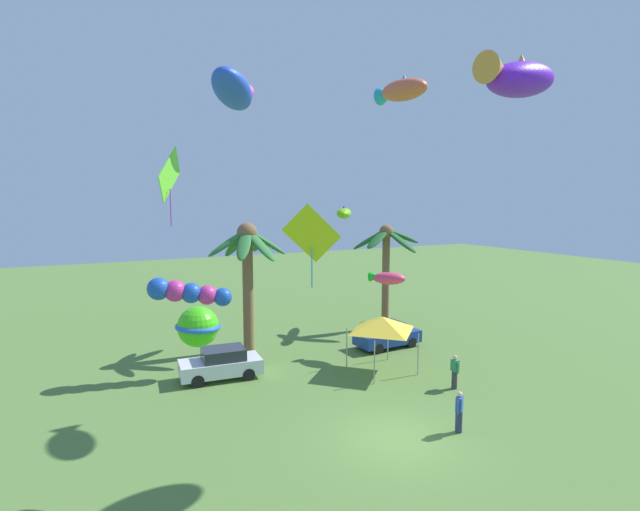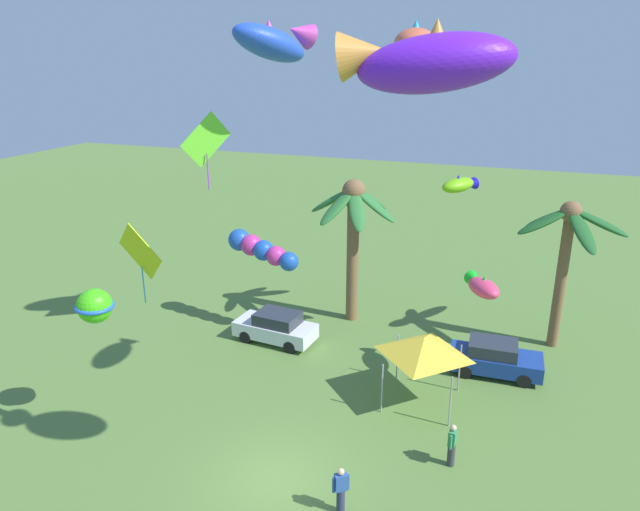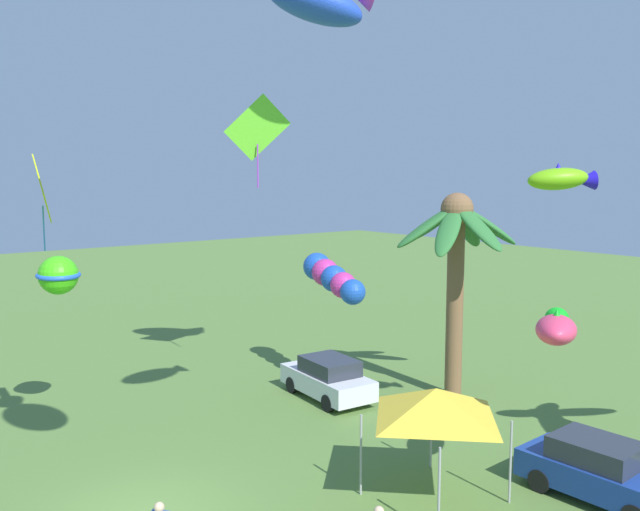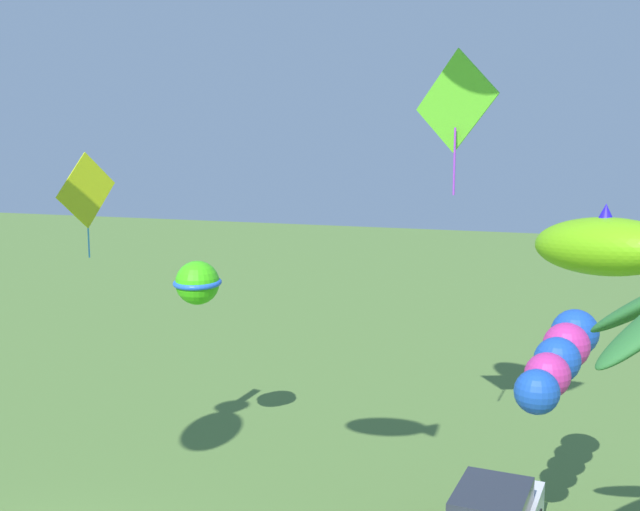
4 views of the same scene
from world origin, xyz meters
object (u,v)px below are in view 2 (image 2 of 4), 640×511
parked_car_0 (495,358)px  spectator_1 (341,490)px  kite_fish_7 (482,286)px  parked_car_1 (276,327)px  kite_fish_2 (460,185)px  kite_fish_6 (274,41)px  kite_fish_1 (425,61)px  palm_tree_1 (567,238)px  spectator_0 (452,445)px  kite_diamond_0 (206,141)px  kite_fish_4 (416,44)px  festival_tent (424,346)px  kite_ball_5 (95,306)px  kite_diamond_8 (140,253)px  palm_tree_0 (353,219)px  kite_tube_3 (260,249)px

parked_car_0 → spectator_1: (-3.72, -10.03, 0.06)m
parked_car_0 → kite_fish_7: (-0.76, -0.99, 3.63)m
parked_car_1 → spectator_1: 11.50m
kite_fish_2 → kite_fish_7: 4.50m
kite_fish_6 → kite_fish_7: 12.79m
parked_car_1 → kite_fish_1: bearing=-49.9°
palm_tree_1 → parked_car_1: palm_tree_1 is taller
parked_car_1 → kite_fish_6: (0.64, -0.83, 12.94)m
spectator_0 → kite_diamond_0: (-11.66, 4.83, 8.91)m
palm_tree_1 → kite_fish_4: kite_fish_4 is taller
festival_tent → kite_fish_1: (0.72, -7.17, 10.59)m
festival_tent → spectator_0: bearing=-64.3°
spectator_1 → festival_tent: festival_tent is taller
palm_tree_1 → parked_car_1: 14.06m
kite_diamond_0 → kite_fish_1: (10.70, -8.51, 3.34)m
parked_car_0 → parked_car_1: same height
spectator_1 → spectator_0: bearing=49.5°
kite_ball_5 → parked_car_0: bearing=34.3°
kite_fish_6 → kite_diamond_8: size_ratio=1.57×
palm_tree_0 → kite_fish_4: 12.43m
spectator_1 → kite_tube_3: (-7.73, 10.75, 3.38)m
kite_fish_4 → kite_fish_6: 7.49m
kite_ball_5 → kite_fish_4: bearing=20.5°
kite_fish_7 → kite_diamond_8: (-9.20, -9.22, 3.30)m
palm_tree_1 → parked_car_1: bearing=-161.5°
parked_car_0 → kite_fish_1: kite_fish_1 is taller
kite_fish_6 → kite_diamond_8: kite_fish_6 is taller
parked_car_0 → kite_fish_2: (-2.22, 1.32, 7.20)m
festival_tent → kite_fish_2: size_ratio=1.49×
festival_tent → spectator_1: bearing=-99.6°
kite_tube_3 → kite_fish_6: kite_fish_6 is taller
kite_fish_1 → kite_fish_6: size_ratio=1.03×
kite_fish_1 → kite_fish_7: bearing=83.4°
spectator_0 → kite_fish_1: bearing=-104.6°
kite_tube_3 → kite_ball_5: bearing=-99.8°
kite_tube_3 → kite_diamond_8: bearing=-82.2°
spectator_0 → kite_fish_6: bearing=148.1°
parked_car_0 → kite_fish_4: (-3.11, -5.21, 12.75)m
festival_tent → kite_diamond_0: bearing=172.4°
kite_fish_4 → kite_fish_7: size_ratio=1.31×
kite_fish_1 → kite_tube_3: 17.15m
parked_car_0 → kite_diamond_8: (-9.96, -10.21, 6.93)m
kite_diamond_8 → palm_tree_1: bearing=48.4°
spectator_1 → kite_ball_5: bearing=173.4°
kite_ball_5 → kite_fish_2: bearing=43.3°
spectator_0 → kite_fish_7: (0.13, 5.72, 3.57)m
kite_tube_3 → kite_diamond_0: bearing=-112.8°
festival_tent → kite_fish_2: 7.12m
kite_fish_1 → kite_tube_3: kite_fish_1 is taller
palm_tree_0 → kite_ball_5: (-5.64, -12.15, -0.51)m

